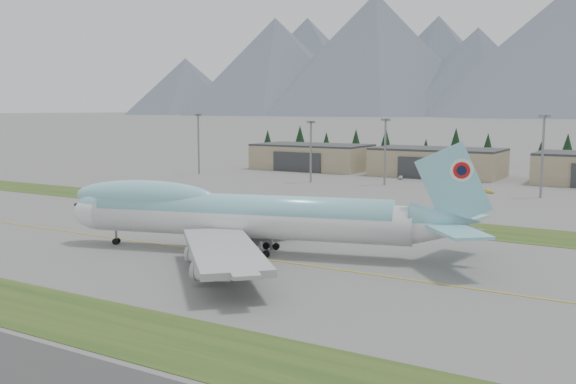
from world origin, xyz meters
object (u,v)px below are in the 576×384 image
Objects in this scene: service_vehicle_a at (401,179)px; service_vehicle_b at (488,193)px; hangar_center at (438,162)px; boeing_747_freighter at (242,215)px; hangar_left at (312,157)px.

service_vehicle_a is 1.12× the size of service_vehicle_b.
service_vehicle_a is at bearing -114.16° from hangar_center.
boeing_747_freighter is 1.62× the size of hangar_center.
service_vehicle_b is (18.24, 105.58, -6.76)m from boeing_747_freighter.
boeing_747_freighter reaches higher than hangar_left.
boeing_747_freighter is at bearing -174.26° from service_vehicle_b.
hangar_left reaches higher than service_vehicle_b.
service_vehicle_a is 43.91m from service_vehicle_b.
service_vehicle_b is at bearing 64.42° from boeing_747_freighter.
hangar_left is (-65.90, 146.86, -1.37)m from boeing_747_freighter.
service_vehicle_b is at bearing -47.10° from service_vehicle_a.
service_vehicle_a is at bearing 82.58° from boeing_747_freighter.
boeing_747_freighter is 160.97m from hangar_left.
hangar_center is at bearing 50.76° from service_vehicle_b.
hangar_center is (55.00, 0.00, 0.00)m from hangar_left.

